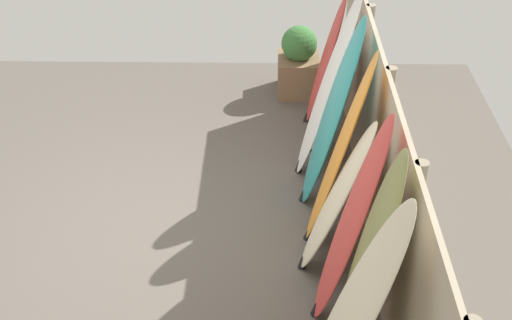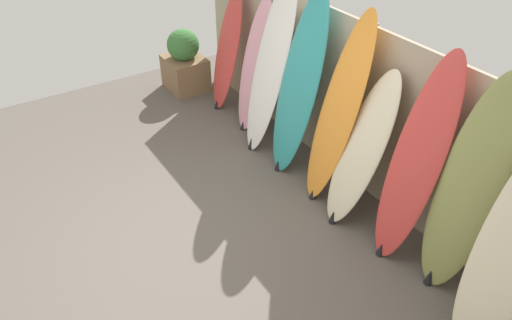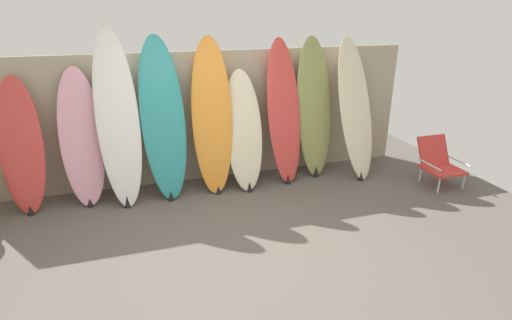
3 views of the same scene
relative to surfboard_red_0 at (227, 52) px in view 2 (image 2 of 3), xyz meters
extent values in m
plane|color=#5B544C|center=(2.20, -1.68, -0.80)|extent=(7.68, 7.68, 0.00)
cube|color=tan|center=(2.20, 0.32, 0.10)|extent=(6.08, 0.04, 1.80)
cylinder|color=gray|center=(-0.68, 0.36, 0.10)|extent=(0.10, 0.10, 1.80)
cylinder|color=gray|center=(0.76, 0.36, 0.10)|extent=(0.10, 0.10, 1.80)
cylinder|color=gray|center=(2.20, 0.36, 0.10)|extent=(0.10, 0.10, 1.80)
cylinder|color=gray|center=(3.64, 0.36, 0.10)|extent=(0.10, 0.10, 1.80)
ellipsoid|color=#D13D38|center=(0.00, 0.00, 0.01)|extent=(0.49, 0.46, 1.62)
cone|color=black|center=(0.00, -0.19, -0.73)|extent=(0.08, 0.08, 0.12)
ellipsoid|color=pink|center=(0.67, 0.01, 0.04)|extent=(0.51, 0.43, 1.69)
cone|color=black|center=(0.67, -0.17, -0.74)|extent=(0.08, 0.08, 0.10)
ellipsoid|color=white|center=(1.11, -0.06, 0.26)|extent=(0.54, 0.66, 2.12)
cone|color=black|center=(1.11, -0.33, -0.72)|extent=(0.08, 0.08, 0.15)
ellipsoid|color=teal|center=(1.65, -0.05, 0.22)|extent=(0.59, 0.62, 2.04)
cone|color=black|center=(1.65, -0.30, -0.73)|extent=(0.08, 0.08, 0.12)
ellipsoid|color=orange|center=(2.28, -0.03, 0.20)|extent=(0.59, 0.64, 2.01)
cone|color=black|center=(2.28, -0.28, -0.74)|extent=(0.08, 0.08, 0.10)
ellipsoid|color=beige|center=(2.69, -0.07, -0.01)|extent=(0.54, 0.67, 1.58)
cone|color=black|center=(2.69, -0.35, -0.72)|extent=(0.08, 0.08, 0.14)
ellipsoid|color=#D13D38|center=(3.28, -0.03, 0.18)|extent=(0.50, 0.57, 1.97)
cone|color=black|center=(3.28, -0.26, -0.73)|extent=(0.08, 0.08, 0.13)
ellipsoid|color=olive|center=(3.77, 0.04, 0.19)|extent=(0.56, 0.48, 1.98)
cone|color=black|center=(3.77, -0.15, -0.71)|extent=(0.08, 0.08, 0.15)
cube|color=#846647|center=(-0.79, -0.27, -0.56)|extent=(0.61, 0.53, 0.49)
sphere|color=#3B7538|center=(-0.79, -0.27, -0.12)|extent=(0.46, 0.46, 0.46)
camera|label=1|loc=(7.63, -0.68, 3.63)|focal=50.00mm
camera|label=2|loc=(5.45, -3.04, 2.67)|focal=35.00mm
camera|label=3|loc=(1.34, -5.03, 1.55)|focal=28.00mm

